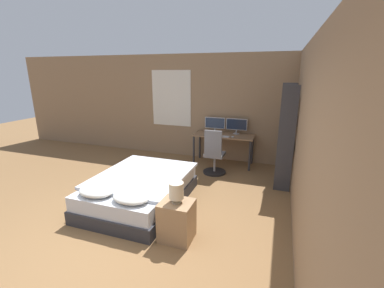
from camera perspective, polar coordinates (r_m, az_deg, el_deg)
ground_plane at (r=3.71m, az=-17.66°, el=-22.64°), size 20.00×20.00×0.00m
wall_back at (r=6.76m, az=2.78°, el=8.09°), size 12.00×0.08×2.70m
wall_side_right at (r=3.87m, az=23.65°, el=0.87°), size 0.06×12.00×2.70m
bed at (r=4.68m, az=-11.48°, el=-9.88°), size 1.48×2.02×0.59m
nightstand at (r=3.69m, az=-3.40°, el=-16.65°), size 0.44×0.39×0.56m
bedside_lamp at (r=3.47m, az=-3.52°, el=-10.32°), size 0.20×0.20×0.29m
desk at (r=6.39m, az=7.00°, el=1.21°), size 1.48×0.60×0.76m
monitor_left at (r=6.57m, az=5.12°, el=4.53°), size 0.52×0.16×0.38m
monitor_right at (r=6.46m, az=9.88°, el=4.17°), size 0.52×0.16×0.38m
keyboard at (r=6.18m, az=6.64°, el=1.72°), size 0.35×0.13×0.02m
computer_mouse at (r=6.13m, az=9.07°, el=1.59°), size 0.07×0.05×0.04m
office_chair at (r=5.81m, az=4.94°, el=-2.86°), size 0.52×0.52×1.04m
bookshelf at (r=5.40m, az=20.22°, el=2.24°), size 0.30×0.87×2.04m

